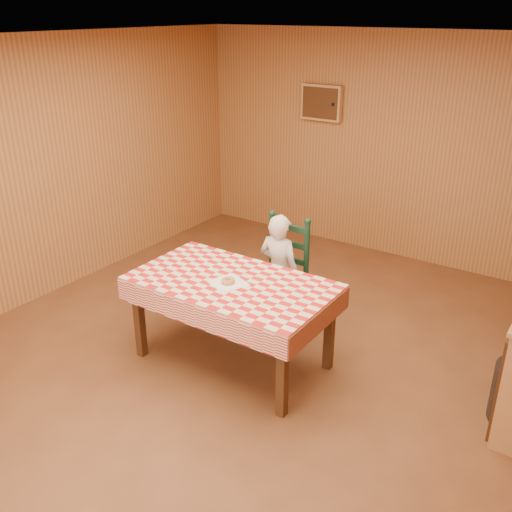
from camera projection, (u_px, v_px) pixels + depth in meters
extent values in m
plane|color=brown|center=(243.00, 365.00, 4.87)|extent=(6.00, 6.00, 0.00)
cube|color=#A8703C|center=(391.00, 148.00, 6.62)|extent=(5.00, 0.10, 2.60)
cube|color=#A8703C|center=(35.00, 173.00, 5.63)|extent=(0.10, 6.00, 2.60)
cube|color=#C37F48|center=(239.00, 41.00, 3.82)|extent=(5.00, 6.00, 0.10)
cube|color=tan|center=(322.00, 103.00, 6.85)|extent=(0.52, 0.08, 0.42)
cube|color=#492913|center=(320.00, 103.00, 6.82)|extent=(0.46, 0.02, 0.36)
sphere|color=black|center=(333.00, 104.00, 6.71)|extent=(0.04, 0.04, 0.04)
cube|color=#492913|center=(232.00, 286.00, 4.64)|extent=(1.60, 0.90, 0.06)
cube|color=#492913|center=(139.00, 320.00, 4.88)|extent=(0.07, 0.07, 0.69)
cube|color=#492913|center=(282.00, 376.00, 4.15)|extent=(0.07, 0.07, 0.69)
cube|color=#492913|center=(195.00, 288.00, 5.45)|extent=(0.07, 0.07, 0.69)
cube|color=#492913|center=(329.00, 332.00, 4.71)|extent=(0.07, 0.07, 0.69)
cube|color=red|center=(232.00, 282.00, 4.63)|extent=(1.64, 0.94, 0.02)
cube|color=red|center=(195.00, 317.00, 4.31)|extent=(1.64, 0.02, 0.18)
cube|color=red|center=(264.00, 273.00, 5.02)|extent=(1.64, 0.02, 0.18)
cube|color=#325F2B|center=(158.00, 269.00, 5.09)|extent=(0.02, 0.94, 0.18)
cube|color=#325F2B|center=(321.00, 321.00, 4.25)|extent=(0.02, 0.94, 0.18)
cube|color=black|center=(279.00, 285.00, 5.31)|extent=(0.44, 0.40, 0.04)
cylinder|color=black|center=(252.00, 308.00, 5.37)|extent=(0.04, 0.04, 0.41)
cylinder|color=black|center=(286.00, 319.00, 5.18)|extent=(0.04, 0.04, 0.41)
cylinder|color=black|center=(271.00, 294.00, 5.63)|extent=(0.04, 0.04, 0.41)
cylinder|color=black|center=(305.00, 304.00, 5.44)|extent=(0.04, 0.04, 0.41)
cylinder|color=black|center=(272.00, 243.00, 5.41)|extent=(0.05, 0.05, 0.60)
sphere|color=black|center=(272.00, 213.00, 5.29)|extent=(0.06, 0.06, 0.06)
cylinder|color=black|center=(307.00, 252.00, 5.22)|extent=(0.05, 0.05, 0.60)
sphere|color=black|center=(308.00, 221.00, 5.10)|extent=(0.06, 0.06, 0.06)
cube|color=black|center=(289.00, 259.00, 5.36)|extent=(0.38, 0.03, 0.05)
cube|color=black|center=(289.00, 243.00, 5.30)|extent=(0.38, 0.03, 0.05)
cube|color=black|center=(289.00, 227.00, 5.23)|extent=(0.38, 0.03, 0.05)
imported|color=silver|center=(279.00, 272.00, 5.26)|extent=(0.41, 0.27, 1.12)
cube|color=white|center=(228.00, 283.00, 4.59)|extent=(0.34, 0.34, 0.00)
torus|color=#C68647|center=(228.00, 281.00, 4.58)|extent=(0.12, 0.12, 0.04)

